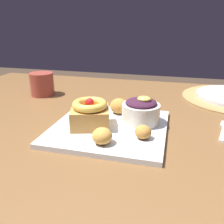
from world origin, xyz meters
name	(u,v)px	position (x,y,z in m)	size (l,w,h in m)	color
dining_table	(132,149)	(0.00, 0.00, 0.64)	(1.48, 0.96, 0.73)	brown
front_plate	(110,127)	(-0.05, -0.07, 0.74)	(0.28, 0.28, 0.01)	silver
cake_slice	(90,114)	(-0.09, -0.09, 0.78)	(0.11, 0.11, 0.07)	#C68E47
berry_ramekin	(141,111)	(0.02, -0.03, 0.77)	(0.10, 0.10, 0.07)	silver
fritter_front	(143,132)	(0.04, -0.12, 0.76)	(0.04, 0.04, 0.03)	#BC7F38
fritter_middle	(102,136)	(-0.04, -0.17, 0.76)	(0.04, 0.04, 0.04)	gold
fritter_back	(119,106)	(-0.04, 0.02, 0.76)	(0.05, 0.05, 0.04)	#BC7F38
coffee_mug	(42,84)	(-0.37, 0.16, 0.77)	(0.08, 0.08, 0.08)	#993D33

